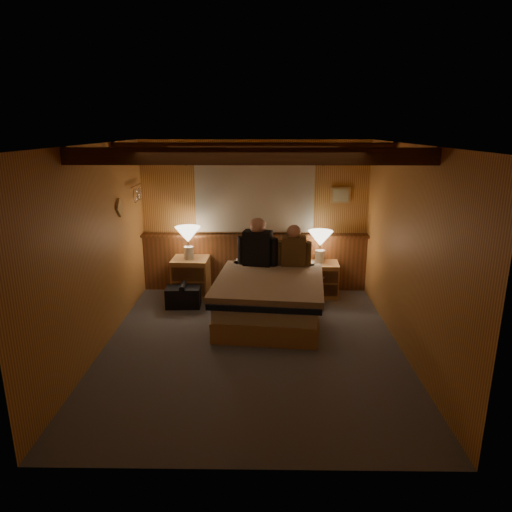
{
  "coord_description": "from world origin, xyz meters",
  "views": [
    {
      "loc": [
        0.12,
        -5.07,
        2.58
      ],
      "look_at": [
        0.04,
        0.4,
        1.03
      ],
      "focal_mm": 32.0,
      "sensor_mm": 36.0,
      "label": 1
    }
  ],
  "objects_px": {
    "bed": "(270,297)",
    "nightstand_left": "(191,277)",
    "nightstand_right": "(322,279)",
    "person_right": "(294,249)",
    "person_left": "(258,246)",
    "lamp_right": "(320,240)",
    "duffel_bag": "(183,297)",
    "lamp_left": "(188,237)"
  },
  "relations": [
    {
      "from": "bed",
      "to": "nightstand_left",
      "type": "height_order",
      "value": "bed"
    },
    {
      "from": "nightstand_left",
      "to": "nightstand_right",
      "type": "xyz_separation_m",
      "value": [
        2.07,
        0.03,
        -0.04
      ]
    },
    {
      "from": "bed",
      "to": "person_right",
      "type": "bearing_deg",
      "value": 63.37
    },
    {
      "from": "person_left",
      "to": "lamp_right",
      "type": "bearing_deg",
      "value": 35.41
    },
    {
      "from": "lamp_right",
      "to": "duffel_bag",
      "type": "bearing_deg",
      "value": -165.08
    },
    {
      "from": "nightstand_left",
      "to": "person_left",
      "type": "xyz_separation_m",
      "value": [
        1.05,
        -0.34,
        0.6
      ]
    },
    {
      "from": "lamp_left",
      "to": "person_right",
      "type": "xyz_separation_m",
      "value": [
        1.6,
        -0.34,
        -0.1
      ]
    },
    {
      "from": "nightstand_right",
      "to": "person_right",
      "type": "height_order",
      "value": "person_right"
    },
    {
      "from": "nightstand_left",
      "to": "duffel_bag",
      "type": "height_order",
      "value": "nightstand_left"
    },
    {
      "from": "bed",
      "to": "lamp_right",
      "type": "bearing_deg",
      "value": 57.15
    },
    {
      "from": "bed",
      "to": "person_right",
      "type": "xyz_separation_m",
      "value": [
        0.35,
        0.55,
        0.55
      ]
    },
    {
      "from": "person_left",
      "to": "person_right",
      "type": "bearing_deg",
      "value": 9.99
    },
    {
      "from": "bed",
      "to": "lamp_right",
      "type": "height_order",
      "value": "lamp_right"
    },
    {
      "from": "nightstand_left",
      "to": "person_right",
      "type": "height_order",
      "value": "person_right"
    },
    {
      "from": "nightstand_right",
      "to": "lamp_left",
      "type": "relative_size",
      "value": 1.06
    },
    {
      "from": "nightstand_right",
      "to": "duffel_bag",
      "type": "height_order",
      "value": "nightstand_right"
    },
    {
      "from": "person_left",
      "to": "duffel_bag",
      "type": "bearing_deg",
      "value": -161.23
    },
    {
      "from": "person_right",
      "to": "lamp_right",
      "type": "bearing_deg",
      "value": 48.57
    },
    {
      "from": "person_right",
      "to": "nightstand_right",
      "type": "bearing_deg",
      "value": 42.21
    },
    {
      "from": "lamp_left",
      "to": "lamp_right",
      "type": "xyz_separation_m",
      "value": [
        2.04,
        0.1,
        -0.08
      ]
    },
    {
      "from": "bed",
      "to": "nightstand_left",
      "type": "xyz_separation_m",
      "value": [
        -1.23,
        0.91,
        -0.02
      ]
    },
    {
      "from": "lamp_right",
      "to": "nightstand_right",
      "type": "bearing_deg",
      "value": -48.63
    },
    {
      "from": "nightstand_right",
      "to": "lamp_right",
      "type": "xyz_separation_m",
      "value": [
        -0.05,
        0.05,
        0.62
      ]
    },
    {
      "from": "lamp_left",
      "to": "duffel_bag",
      "type": "height_order",
      "value": "lamp_left"
    },
    {
      "from": "lamp_right",
      "to": "person_right",
      "type": "relative_size",
      "value": 0.79
    },
    {
      "from": "lamp_right",
      "to": "duffel_bag",
      "type": "distance_m",
      "value": 2.26
    },
    {
      "from": "person_left",
      "to": "person_right",
      "type": "height_order",
      "value": "person_left"
    },
    {
      "from": "nightstand_right",
      "to": "duffel_bag",
      "type": "bearing_deg",
      "value": -164.13
    },
    {
      "from": "lamp_right",
      "to": "person_right",
      "type": "distance_m",
      "value": 0.62
    },
    {
      "from": "lamp_left",
      "to": "person_left",
      "type": "relative_size",
      "value": 0.69
    },
    {
      "from": "lamp_right",
      "to": "person_left",
      "type": "distance_m",
      "value": 1.06
    },
    {
      "from": "bed",
      "to": "person_right",
      "type": "distance_m",
      "value": 0.85
    },
    {
      "from": "nightstand_left",
      "to": "duffel_bag",
      "type": "distance_m",
      "value": 0.49
    },
    {
      "from": "lamp_left",
      "to": "lamp_right",
      "type": "bearing_deg",
      "value": 2.83
    },
    {
      "from": "person_right",
      "to": "bed",
      "type": "bearing_deg",
      "value": -118.71
    },
    {
      "from": "nightstand_right",
      "to": "person_right",
      "type": "distance_m",
      "value": 0.87
    },
    {
      "from": "lamp_left",
      "to": "person_right",
      "type": "bearing_deg",
      "value": -11.95
    },
    {
      "from": "lamp_right",
      "to": "person_left",
      "type": "height_order",
      "value": "person_left"
    },
    {
      "from": "nightstand_left",
      "to": "duffel_bag",
      "type": "bearing_deg",
      "value": -94.13
    },
    {
      "from": "nightstand_left",
      "to": "nightstand_right",
      "type": "bearing_deg",
      "value": 2.55
    },
    {
      "from": "nightstand_left",
      "to": "duffel_bag",
      "type": "xyz_separation_m",
      "value": [
        -0.05,
        -0.47,
        -0.15
      ]
    },
    {
      "from": "person_right",
      "to": "duffel_bag",
      "type": "xyz_separation_m",
      "value": [
        -1.63,
        -0.11,
        -0.71
      ]
    }
  ]
}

